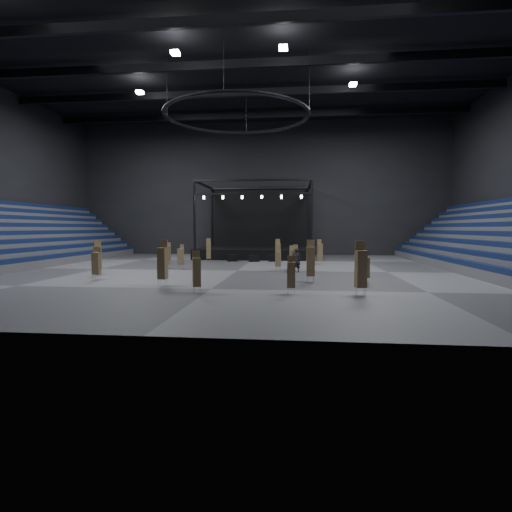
# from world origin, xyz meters

# --- Properties ---
(floor) EXTENTS (50.00, 50.00, 0.00)m
(floor) POSITION_xyz_m (0.00, 0.00, 0.00)
(floor) COLOR #545456
(floor) RESTS_ON ground
(ceiling) EXTENTS (50.00, 42.00, 0.20)m
(ceiling) POSITION_xyz_m (0.00, 0.00, 18.00)
(ceiling) COLOR black
(ceiling) RESTS_ON wall_back
(wall_back) EXTENTS (50.00, 0.20, 18.00)m
(wall_back) POSITION_xyz_m (0.00, 21.00, 9.00)
(wall_back) COLOR black
(wall_back) RESTS_ON ground
(wall_front) EXTENTS (50.00, 0.20, 18.00)m
(wall_front) POSITION_xyz_m (0.00, -21.00, 9.00)
(wall_front) COLOR black
(wall_front) RESTS_ON ground
(stage) EXTENTS (14.00, 10.00, 9.20)m
(stage) POSITION_xyz_m (0.00, 16.24, 1.45)
(stage) COLOR black
(stage) RESTS_ON floor
(truss_ring) EXTENTS (12.30, 12.30, 5.15)m
(truss_ring) POSITION_xyz_m (-0.00, 0.00, 13.00)
(truss_ring) COLOR black
(truss_ring) RESTS_ON ceiling
(roof_girders) EXTENTS (49.00, 30.35, 0.70)m
(roof_girders) POSITION_xyz_m (0.00, -0.00, 17.20)
(roof_girders) COLOR black
(roof_girders) RESTS_ON ceiling
(floodlights) EXTENTS (28.60, 16.60, 0.25)m
(floodlights) POSITION_xyz_m (0.00, -4.00, 16.60)
(floodlights) COLOR white
(floodlights) RESTS_ON roof_girders
(flight_case_left) EXTENTS (1.21, 0.73, 0.76)m
(flight_case_left) POSITION_xyz_m (-1.98, 9.26, 0.38)
(flight_case_left) COLOR black
(flight_case_left) RESTS_ON floor
(flight_case_mid) EXTENTS (1.21, 0.91, 0.72)m
(flight_case_mid) POSITION_xyz_m (0.43, 9.07, 0.36)
(flight_case_mid) COLOR black
(flight_case_mid) RESTS_ON floor
(flight_case_right) EXTENTS (1.12, 0.62, 0.72)m
(flight_case_right) POSITION_xyz_m (2.55, 9.47, 0.36)
(flight_case_right) COLOR black
(flight_case_right) RESTS_ON floor
(chair_stack_0) EXTENTS (0.45, 0.45, 2.26)m
(chair_stack_0) POSITION_xyz_m (4.94, -0.40, 1.17)
(chair_stack_0) COLOR silver
(chair_stack_0) RESTS_ON floor
(chair_stack_1) EXTENTS (0.67, 0.67, 2.70)m
(chair_stack_1) POSITION_xyz_m (-10.25, -4.48, 1.40)
(chair_stack_1) COLOR silver
(chair_stack_1) RESTS_ON floor
(chair_stack_2) EXTENTS (0.58, 0.58, 2.55)m
(chair_stack_2) POSITION_xyz_m (-4.34, 8.01, 1.31)
(chair_stack_2) COLOR silver
(chair_stack_2) RESTS_ON floor
(chair_stack_3) EXTENTS (0.55, 0.55, 2.86)m
(chair_stack_3) POSITION_xyz_m (6.00, -7.04, 1.47)
(chair_stack_3) COLOR silver
(chair_stack_3) RESTS_ON floor
(chair_stack_4) EXTENTS (0.63, 0.63, 2.94)m
(chair_stack_4) POSITION_xyz_m (8.51, -11.99, 1.50)
(chair_stack_4) COLOR silver
(chair_stack_4) RESTS_ON floor
(chair_stack_5) EXTENTS (0.57, 0.57, 2.90)m
(chair_stack_5) POSITION_xyz_m (-3.31, -9.49, 1.47)
(chair_stack_5) COLOR silver
(chair_stack_5) RESTS_ON floor
(chair_stack_6) EXTENTS (0.48, 0.48, 1.97)m
(chair_stack_6) POSITION_xyz_m (3.48, 0.21, 1.05)
(chair_stack_6) COLOR silver
(chair_stack_6) RESTS_ON floor
(chair_stack_7) EXTENTS (0.57, 0.57, 2.19)m
(chair_stack_7) POSITION_xyz_m (-5.20, 0.72, 1.13)
(chair_stack_7) COLOR silver
(chair_stack_7) RESTS_ON floor
(chair_stack_8) EXTENTS (0.51, 0.51, 2.32)m
(chair_stack_8) POSITION_xyz_m (-8.91, -7.19, 1.21)
(chair_stack_8) COLOR silver
(chair_stack_8) RESTS_ON floor
(chair_stack_9) EXTENTS (0.56, 0.56, 2.37)m
(chair_stack_9) POSITION_xyz_m (-0.49, -11.99, 1.21)
(chair_stack_9) COLOR silver
(chair_stack_9) RESTS_ON floor
(chair_stack_10) EXTENTS (0.59, 0.59, 2.05)m
(chair_stack_10) POSITION_xyz_m (9.52, -7.18, 1.10)
(chair_stack_10) COLOR silver
(chair_stack_10) RESTS_ON floor
(chair_stack_11) EXTENTS (0.55, 0.55, 2.54)m
(chair_stack_11) POSITION_xyz_m (3.15, 6.43, 1.31)
(chair_stack_11) COLOR silver
(chair_stack_11) RESTS_ON floor
(chair_stack_12) EXTENTS (0.45, 0.45, 2.12)m
(chair_stack_12) POSITION_xyz_m (4.79, -11.90, 1.11)
(chair_stack_12) COLOR silver
(chair_stack_12) RESTS_ON floor
(chair_stack_13) EXTENTS (0.54, 0.54, 2.12)m
(chair_stack_13) POSITION_xyz_m (4.67, 1.14, 1.10)
(chair_stack_13) COLOR silver
(chair_stack_13) RESTS_ON floor
(chair_stack_14) EXTENTS (0.48, 0.48, 2.16)m
(chair_stack_14) POSITION_xyz_m (-6.67, 1.07, 1.14)
(chair_stack_14) COLOR silver
(chair_stack_14) RESTS_ON floor
(chair_stack_15) EXTENTS (0.51, 0.51, 2.20)m
(chair_stack_15) POSITION_xyz_m (-8.01, 5.69, 1.14)
(chair_stack_15) COLOR silver
(chair_stack_15) RESTS_ON floor
(chair_stack_16) EXTENTS (0.57, 0.57, 2.53)m
(chair_stack_16) POSITION_xyz_m (7.34, 6.41, 1.28)
(chair_stack_16) COLOR silver
(chair_stack_16) RESTS_ON floor
(man_center) EXTENTS (0.74, 0.50, 1.98)m
(man_center) POSITION_xyz_m (5.02, -0.82, 0.99)
(man_center) COLOR black
(man_center) RESTS_ON floor
(crew_member) EXTENTS (0.68, 0.86, 1.75)m
(crew_member) POSITION_xyz_m (4.88, 0.34, 0.88)
(crew_member) COLOR black
(crew_member) RESTS_ON floor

